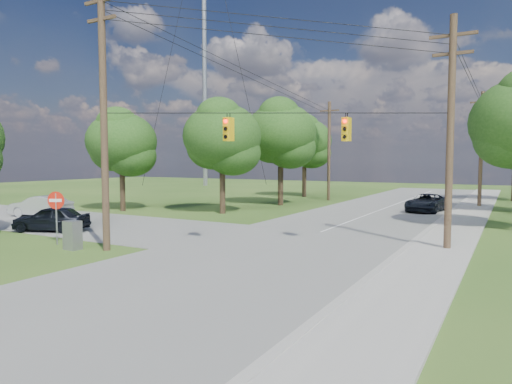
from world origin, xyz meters
The scene contains 20 objects.
ground centered at (0.00, 0.00, 0.00)m, with size 140.00×140.00×0.00m, color #2E501A.
main_road centered at (2.00, 5.00, 0.01)m, with size 10.00×100.00×0.03m, color gray.
cross_road centered at (-22.00, 6.00, 0.02)m, with size 48.00×9.00×0.03m, color gray.
sidewalk_east centered at (8.70, 5.00, 0.06)m, with size 2.60×100.00×0.12m, color #A2A098.
pole_sw centered at (-4.60, 0.40, 6.23)m, with size 2.00×0.32×12.00m.
pole_ne centered at (8.90, 8.00, 5.47)m, with size 2.00×0.32×10.50m.
pole_north_e centered at (8.90, 30.00, 5.13)m, with size 2.00×0.32×10.00m.
pole_north_w centered at (-5.00, 30.00, 5.13)m, with size 2.00×0.32×10.00m.
power_lines centered at (1.50, 11.54, 9.15)m, with size 13.93×29.62×4.93m.
traffic_signals centered at (2.55, 4.43, 5.50)m, with size 4.91×3.27×1.05m.
radio_mast centered at (-32.00, 46.00, 22.50)m, with size 0.70×0.70×45.00m, color gray.
tree_w_near centered at (-8.00, 15.00, 5.92)m, with size 6.00×6.00×8.40m.
tree_w_mid centered at (-7.00, 23.00, 6.58)m, with size 6.40×6.40×9.22m.
tree_w_far centered at (-9.00, 33.00, 6.25)m, with size 6.00×6.00×8.73m.
tree_cross_n centered at (-16.00, 12.50, 5.59)m, with size 5.60×5.60×7.91m.
car_cross_dark centered at (-11.60, 2.70, 0.76)m, with size 1.71×4.25×1.45m, color black.
car_cross_silver centered at (-18.21, 6.71, 0.79)m, with size 1.60×4.60×1.52m, color #B0B2B8.
car_main_north centered at (5.50, 23.90, 0.73)m, with size 2.32×5.02×1.40m, color black.
control_cabinet centered at (-6.09, -0.24, 0.67)m, with size 0.74×0.53×1.33m, color gray.
do_not_enter_sign centered at (-7.74, 0.17, 1.88)m, with size 0.81×0.36×2.60m.
Camera 1 is at (11.42, -14.11, 4.10)m, focal length 32.00 mm.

